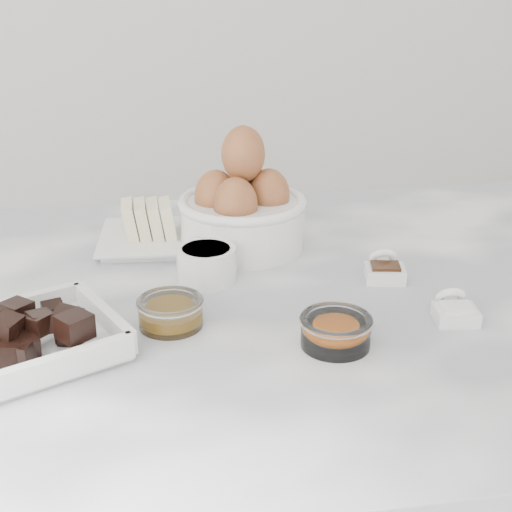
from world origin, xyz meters
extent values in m
cube|color=white|center=(0.00, 0.00, 0.92)|extent=(1.20, 0.80, 0.04)
cube|color=white|center=(-0.27, -0.11, 0.95)|extent=(0.25, 0.22, 0.01)
cube|color=white|center=(-0.11, 0.20, 0.95)|extent=(0.15, 0.15, 0.01)
cube|color=white|center=(-0.11, 0.20, 0.95)|extent=(0.17, 0.17, 0.00)
cylinder|color=white|center=(-0.04, 0.05, 0.96)|extent=(0.08, 0.08, 0.05)
cylinder|color=white|center=(-0.04, 0.05, 0.98)|extent=(0.06, 0.06, 0.01)
cylinder|color=white|center=(0.02, 0.16, 0.98)|extent=(0.18, 0.18, 0.07)
torus|color=white|center=(0.02, 0.16, 1.01)|extent=(0.19, 0.19, 0.02)
ellipsoid|color=#9F5933|center=(0.06, 0.17, 1.02)|extent=(0.06, 0.06, 0.08)
ellipsoid|color=#9F5933|center=(-0.02, 0.16, 1.02)|extent=(0.06, 0.06, 0.08)
ellipsoid|color=#9F5933|center=(0.03, 0.20, 1.02)|extent=(0.06, 0.06, 0.08)
ellipsoid|color=#9F5933|center=(0.02, 0.13, 1.02)|extent=(0.06, 0.06, 0.08)
ellipsoid|color=#9F5933|center=(0.02, 0.17, 1.08)|extent=(0.06, 0.06, 0.08)
cylinder|color=white|center=(-0.10, -0.07, 0.96)|extent=(0.08, 0.08, 0.03)
torus|color=white|center=(-0.10, -0.07, 0.97)|extent=(0.08, 0.08, 0.01)
cylinder|color=orange|center=(-0.10, -0.07, 0.95)|extent=(0.06, 0.06, 0.01)
cylinder|color=white|center=(0.08, -0.14, 0.96)|extent=(0.08, 0.08, 0.03)
torus|color=white|center=(0.08, -0.14, 0.97)|extent=(0.08, 0.08, 0.01)
ellipsoid|color=orange|center=(0.08, -0.14, 0.96)|extent=(0.05, 0.05, 0.02)
cube|color=white|center=(0.19, 0.01, 0.95)|extent=(0.06, 0.05, 0.02)
cube|color=#31190B|center=(0.19, 0.01, 0.96)|extent=(0.04, 0.04, 0.00)
torus|color=white|center=(0.20, 0.04, 0.96)|extent=(0.04, 0.04, 0.04)
cube|color=white|center=(0.24, -0.11, 0.95)|extent=(0.05, 0.05, 0.02)
cube|color=white|center=(0.24, -0.11, 0.96)|extent=(0.04, 0.03, 0.00)
torus|color=white|center=(0.24, -0.09, 0.96)|extent=(0.04, 0.03, 0.04)
camera|label=1|loc=(-0.12, -0.82, 1.34)|focal=50.00mm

